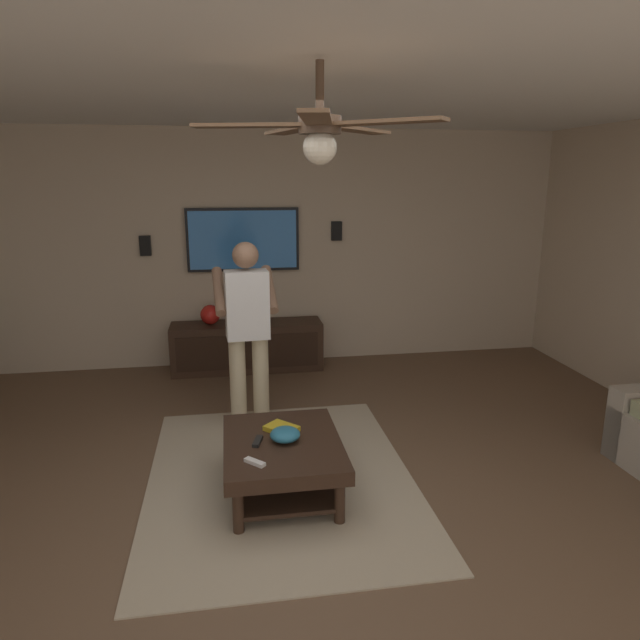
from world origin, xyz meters
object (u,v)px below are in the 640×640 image
Objects in this scene: person_standing at (247,324)px; wall_speaker_right at (145,246)px; coffee_table at (283,454)px; tv at (243,240)px; bowl at (285,434)px; vase_round at (210,315)px; ceiling_fan at (320,131)px; remote_white at (255,462)px; remote_black at (258,441)px; wall_speaker_left at (337,231)px; book at (282,428)px; media_console at (247,346)px.

person_standing is 7.45× the size of wall_speaker_right.
tv is at bearing 2.68° from coffee_table.
vase_round is at bearing 11.51° from bowl.
ceiling_fan is (-3.55, -0.66, 1.70)m from vase_round.
ceiling_fan reaches higher than remote_white.
wall_speaker_left reaches higher than remote_black.
remote_white is at bearing -173.70° from vase_round.
person_standing is at bearing -33.47° from book.
bowl is at bearing -157.36° from wall_speaker_right.
media_console is at bearing -5.42° from person_standing.
coffee_table is 2.80m from vase_round.
person_standing reaches higher than coffee_table.
ceiling_fan is at bearing 4.29° from media_console.
book is at bearing 161.61° from wall_speaker_left.
vase_round reaches higher than book.
coffee_table is 3.17m from tv.
remote_black is 0.25m from book.
wall_speaker_right is at bearing -90.70° from tv.
bowl reaches higher than remote_white.
coffee_table is 4.55× the size of book.
media_console is 7.73× the size of vase_round.
vase_round is (-0.21, 0.40, -0.81)m from tv.
tv is 3.12m from bowl.
ceiling_fan is at bearing -160.42° from wall_speaker_right.
book is 0.18× the size of ceiling_fan.
media_console is 1.34× the size of tv.
remote_black is 0.68× the size of wall_speaker_left.
tv reaches higher than media_console.
coffee_table is at bearing 2.92° from media_console.
remote_black is 0.68× the size of book.
tv is 8.44× the size of remote_white.
remote_white is at bearing 145.59° from coffee_table.
coffee_table is at bearing 2.68° from tv.
coffee_table is 3.39m from wall_speaker_right.
coffee_table is 4.55× the size of vase_round.
media_console is 7.73× the size of wall_speaker_right.
media_console is at bearing 2.92° from coffee_table.
ceiling_fan is (-0.97, -0.11, 1.95)m from book.
vase_round is at bearing -32.01° from book.
bowl is 1.38× the size of remote_white.
person_standing is 1.63m from vase_round.
vase_round reaches higher than bowl.
wall_speaker_left is (0.01, -1.08, 0.08)m from tv.
person_standing is 7.45× the size of book.
coffee_table is 2.23m from ceiling_fan.
tv is 2.98m from book.
vase_round is 1.74m from wall_speaker_left.
tv is 5.75× the size of book.
bowl is at bearing -107.17° from coffee_table.
tv reaches higher than book.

